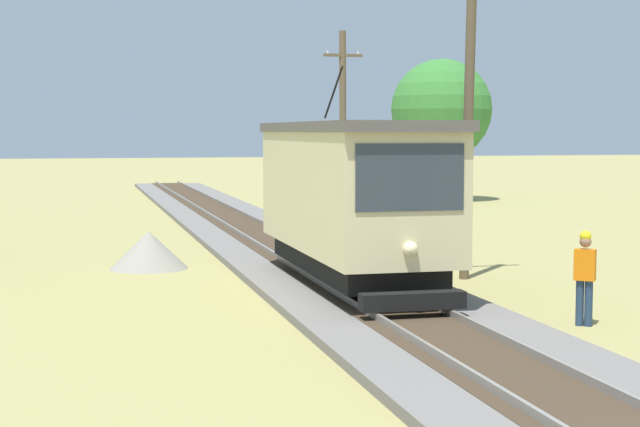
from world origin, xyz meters
TOP-DOWN VIEW (x-y plane):
  - red_tram at (0.00, 14.78)m, footprint 2.60×8.54m
  - utility_pole_near_tram at (3.24, 15.95)m, footprint 1.40×0.58m
  - utility_pole_mid at (3.24, 27.51)m, footprint 1.40×0.38m
  - gravel_pile at (-4.13, 19.83)m, footprint 2.06×2.06m
  - track_worker at (3.15, 9.99)m, footprint 0.45×0.42m
  - tree_left_near at (12.58, 42.42)m, footprint 5.23×5.23m

SIDE VIEW (x-z plane):
  - gravel_pile at x=-4.13m, z-range 0.00..0.99m
  - track_worker at x=3.15m, z-range 0.09..1.88m
  - red_tram at x=0.00m, z-range -0.20..4.59m
  - utility_pole_mid at x=3.24m, z-range 0.10..7.22m
  - utility_pole_near_tram at x=3.24m, z-range 0.10..8.24m
  - tree_left_near at x=12.58m, z-range 1.05..8.40m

